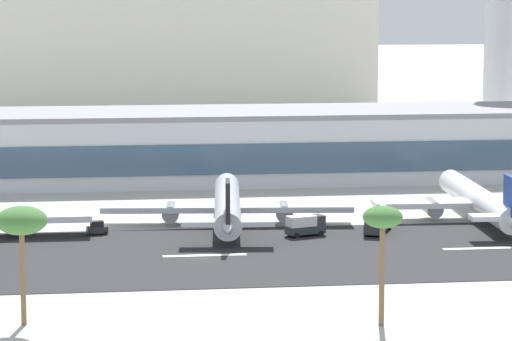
{
  "coord_description": "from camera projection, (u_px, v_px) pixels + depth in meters",
  "views": [
    {
      "loc": [
        -14.28,
        -176.88,
        37.52
      ],
      "look_at": [
        12.07,
        33.56,
        7.67
      ],
      "focal_mm": 89.88,
      "sensor_mm": 36.0,
      "label": 1
    }
  ],
  "objects": [
    {
      "name": "ground_plane",
      "position": [
        201.0,
        258.0,
        180.79
      ],
      "size": [
        1400.0,
        1400.0,
        0.0
      ],
      "primitive_type": "plane",
      "color": "#B2AFA8"
    },
    {
      "name": "service_box_truck_1",
      "position": [
        305.0,
        225.0,
        196.9
      ],
      "size": [
        6.46,
        4.24,
        3.25
      ],
      "rotation": [
        0.0,
        0.0,
        0.34
      ],
      "color": "#2D3338",
      "rests_on": "ground_plane"
    },
    {
      "name": "service_fuel_truck_2",
      "position": [
        378.0,
        221.0,
        199.26
      ],
      "size": [
        5.92,
        8.81,
        3.95
      ],
      "rotation": [
        0.0,
        0.0,
        4.28
      ],
      "color": "#2D3338",
      "rests_on": "ground_plane"
    },
    {
      "name": "runway_centreline_dash_4",
      "position": [
        205.0,
        255.0,
        182.58
      ],
      "size": [
        12.0,
        1.2,
        0.01
      ],
      "primitive_type": "cube",
      "color": "white",
      "rests_on": "runway_strip"
    },
    {
      "name": "airliner_black_tail_gate_1",
      "position": [
        227.0,
        206.0,
        205.64
      ],
      "size": [
        40.93,
        47.46,
        9.92
      ],
      "rotation": [
        0.0,
        0.0,
        1.47
      ],
      "color": "silver",
      "rests_on": "ground_plane"
    },
    {
      "name": "terminal_building",
      "position": [
        206.0,
        145.0,
        254.77
      ],
      "size": [
        205.28,
        26.9,
        13.97
      ],
      "color": "silver",
      "rests_on": "ground_plane"
    },
    {
      "name": "distant_hotel_block",
      "position": [
        169.0,
        54.0,
        384.96
      ],
      "size": [
        121.56,
        30.3,
        36.97
      ],
      "primitive_type": "cube",
      "color": "beige",
      "rests_on": "ground_plane"
    },
    {
      "name": "airliner_navy_tail_gate_2",
      "position": [
        481.0,
        202.0,
        210.3
      ],
      "size": [
        35.68,
        47.32,
        9.87
      ],
      "rotation": [
        0.0,
        0.0,
        1.52
      ],
      "color": "white",
      "rests_on": "ground_plane"
    },
    {
      "name": "control_tower",
      "position": [
        501.0,
        18.0,
        288.41
      ],
      "size": [
        16.23,
        16.23,
        50.28
      ],
      "color": "silver",
      "rests_on": "ground_plane"
    },
    {
      "name": "runway_strip",
      "position": [
        200.0,
        256.0,
        182.5
      ],
      "size": [
        800.0,
        41.46,
        0.08
      ],
      "primitive_type": "cube",
      "color": "#262628",
      "rests_on": "ground_plane"
    },
    {
      "name": "palm_tree_0",
      "position": [
        21.0,
        222.0,
        143.22
      ],
      "size": [
        5.84,
        5.84,
        13.63
      ],
      "color": "brown",
      "rests_on": "ground_plane"
    },
    {
      "name": "service_baggage_tug_0",
      "position": [
        97.0,
        228.0,
        198.11
      ],
      "size": [
        3.45,
        2.4,
        2.2
      ],
      "rotation": [
        0.0,
        0.0,
        3.34
      ],
      "color": "#2D3338",
      "rests_on": "ground_plane"
    },
    {
      "name": "palm_tree_3",
      "position": [
        383.0,
        222.0,
        142.99
      ],
      "size": [
        4.51,
        4.51,
        13.7
      ],
      "color": "brown",
      "rests_on": "ground_plane"
    },
    {
      "name": "runway_centreline_dash_5",
      "position": [
        483.0,
        248.0,
        187.62
      ],
      "size": [
        12.0,
        1.2,
        0.01
      ],
      "primitive_type": "cube",
      "color": "white",
      "rests_on": "runway_strip"
    }
  ]
}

